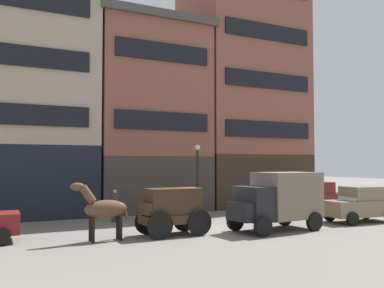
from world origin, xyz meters
TOP-DOWN VIEW (x-y plane):
  - ground_plane at (0.00, 0.00)m, footprint 120.00×120.00m
  - building_far_left at (-7.82, 9.45)m, footprint 9.76×6.92m
  - building_center_left at (0.53, 9.46)m, footprint 7.64×6.92m
  - building_center_right at (8.35, 9.45)m, footprint 8.71×6.92m
  - cargo_wagon at (-2.00, -0.72)m, footprint 2.93×1.56m
  - draft_horse at (-4.95, -0.72)m, footprint 2.35×0.64m
  - delivery_truck_near at (2.80, -1.70)m, footprint 4.46×2.40m
  - sedan_dark at (10.05, 3.39)m, footprint 3.85×2.18m
  - sedan_parked_curb at (8.30, -1.46)m, footprint 3.84×2.15m
  - pedestrian_officer at (-3.00, 4.22)m, footprint 0.43×0.43m
  - streetlamp_curbside at (2.13, 4.83)m, footprint 0.32×0.32m

SIDE VIEW (x-z plane):
  - ground_plane at x=0.00m, z-range 0.00..0.00m
  - sedan_dark at x=10.05m, z-range 0.00..1.83m
  - sedan_parked_curb at x=8.30m, z-range 0.00..1.83m
  - pedestrian_officer at x=-3.00m, z-range 0.08..1.88m
  - cargo_wagon at x=-2.00m, z-range 0.16..2.14m
  - draft_horse at x=-4.95m, z-range 0.12..2.42m
  - delivery_truck_near at x=2.80m, z-range 0.11..2.73m
  - streetlamp_curbside at x=2.13m, z-range 0.61..4.73m
  - building_center_left at x=0.53m, z-range 0.04..12.39m
  - building_far_left at x=-7.82m, z-range 0.04..16.81m
  - building_center_right at x=8.35m, z-range 0.04..17.66m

